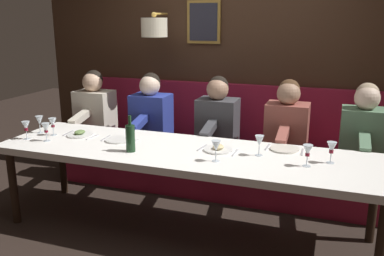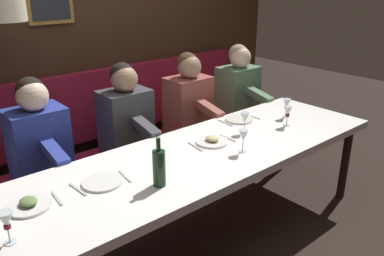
% 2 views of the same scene
% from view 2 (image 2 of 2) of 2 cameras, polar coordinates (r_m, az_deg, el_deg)
% --- Properties ---
extents(ground_plane, '(12.00, 12.00, 0.00)m').
position_cam_2_polar(ground_plane, '(3.08, -0.05, -16.64)').
color(ground_plane, black).
extents(dining_table, '(0.90, 3.20, 0.74)m').
position_cam_2_polar(dining_table, '(2.71, -0.06, -5.18)').
color(dining_table, white).
rests_on(dining_table, ground_plane).
extents(banquette_bench, '(0.52, 3.40, 0.45)m').
position_cam_2_polar(banquette_bench, '(3.57, -9.45, -6.87)').
color(banquette_bench, maroon).
rests_on(banquette_bench, ground_plane).
extents(back_wall_panel, '(0.59, 4.60, 2.90)m').
position_cam_2_polar(back_wall_panel, '(3.70, -15.42, 12.26)').
color(back_wall_panel, '#382316').
rests_on(back_wall_panel, ground_plane).
extents(diner_nearest, '(0.60, 0.40, 0.79)m').
position_cam_2_polar(diner_nearest, '(4.18, 6.73, 6.19)').
color(diner_nearest, '#567A5B').
rests_on(diner_nearest, banquette_bench).
extents(diner_near, '(0.60, 0.40, 0.79)m').
position_cam_2_polar(diner_near, '(3.73, -0.49, 4.46)').
color(diner_near, '#934C42').
rests_on(diner_near, banquette_bench).
extents(diner_middle, '(0.60, 0.40, 0.79)m').
position_cam_2_polar(diner_middle, '(3.34, -9.61, 2.16)').
color(diner_middle, '#3D3D42').
rests_on(diner_middle, banquette_bench).
extents(diner_far, '(0.60, 0.40, 0.79)m').
position_cam_2_polar(diner_far, '(3.06, -21.50, -0.91)').
color(diner_far, '#283893').
rests_on(diner_far, banquette_bench).
extents(place_setting_0, '(0.24, 0.32, 0.01)m').
position_cam_2_polar(place_setting_0, '(2.41, -12.91, -7.66)').
color(place_setting_0, white).
rests_on(place_setting_0, dining_table).
extents(place_setting_1, '(0.24, 0.31, 0.01)m').
position_cam_2_polar(place_setting_1, '(3.38, 6.86, 1.28)').
color(place_setting_1, silver).
rests_on(place_setting_1, dining_table).
extents(place_setting_2, '(0.24, 0.32, 0.05)m').
position_cam_2_polar(place_setting_2, '(2.30, -22.61, -10.20)').
color(place_setting_2, white).
rests_on(place_setting_2, dining_table).
extents(place_setting_3, '(0.24, 0.32, 0.05)m').
position_cam_2_polar(place_setting_3, '(2.90, 2.93, -1.87)').
color(place_setting_3, white).
rests_on(place_setting_3, dining_table).
extents(wine_glass_0, '(0.07, 0.07, 0.16)m').
position_cam_2_polar(wine_glass_0, '(2.01, -25.38, -12.16)').
color(wine_glass_0, silver).
rests_on(wine_glass_0, dining_table).
extents(wine_glass_3, '(0.07, 0.07, 0.16)m').
position_cam_2_polar(wine_glass_3, '(3.08, 7.67, 1.43)').
color(wine_glass_3, silver).
rests_on(wine_glass_3, dining_table).
extents(wine_glass_5, '(0.07, 0.07, 0.16)m').
position_cam_2_polar(wine_glass_5, '(3.49, 13.57, 3.35)').
color(wine_glass_5, silver).
rests_on(wine_glass_5, dining_table).
extents(wine_glass_6, '(0.07, 0.07, 0.16)m').
position_cam_2_polar(wine_glass_6, '(3.29, 13.73, 2.26)').
color(wine_glass_6, silver).
rests_on(wine_glass_6, dining_table).
extents(wine_glass_7, '(0.07, 0.07, 0.16)m').
position_cam_2_polar(wine_glass_7, '(2.73, 7.46, -1.20)').
color(wine_glass_7, silver).
rests_on(wine_glass_7, dining_table).
extents(wine_bottle, '(0.08, 0.08, 0.30)m').
position_cam_2_polar(wine_bottle, '(2.29, -4.81, -5.73)').
color(wine_bottle, '#19381E').
rests_on(wine_bottle, dining_table).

